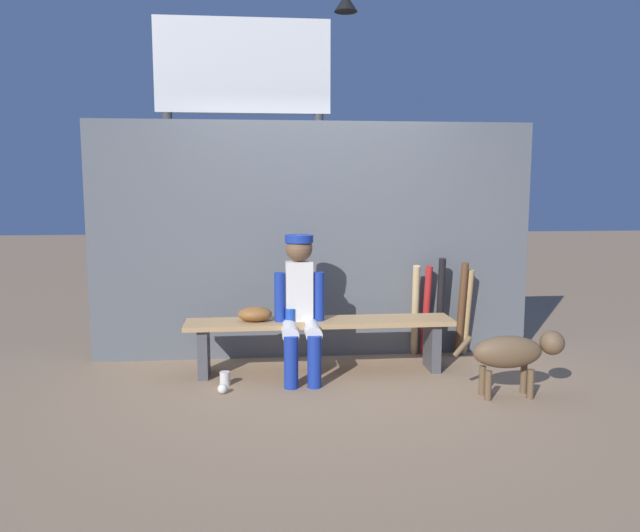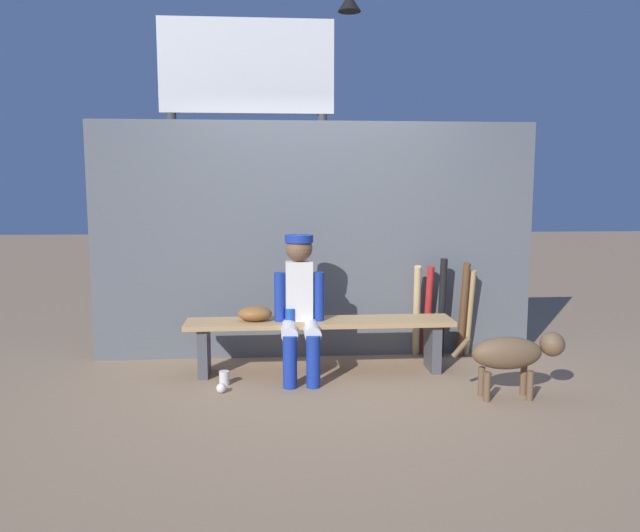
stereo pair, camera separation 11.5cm
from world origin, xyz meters
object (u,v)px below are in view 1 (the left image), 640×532
(cup_on_ground, at_px, (225,379))
(cup_on_bench, at_px, (290,315))
(bat_aluminum_black, at_px, (440,308))
(bat_wood_dark, at_px, (461,310))
(dugout_bench, at_px, (320,332))
(bat_wood_natural, at_px, (415,311))
(baseball, at_px, (222,389))
(scoreboard, at_px, (249,101))
(dog, at_px, (515,352))
(player_seated, at_px, (300,301))
(bat_wood_tan, at_px, (467,312))
(baseball_glove, at_px, (255,314))
(bat_aluminum_red, at_px, (426,311))

(cup_on_ground, xyz_separation_m, cup_on_bench, (0.52, 0.21, 0.45))
(bat_aluminum_black, height_order, bat_wood_dark, bat_aluminum_black)
(dugout_bench, distance_m, bat_wood_natural, 0.99)
(baseball, height_order, scoreboard, scoreboard)
(bat_wood_natural, relative_size, cup_on_bench, 7.85)
(dog, bearing_deg, bat_wood_dark, 92.45)
(dugout_bench, distance_m, bat_wood_dark, 1.37)
(player_seated, relative_size, cup_on_bench, 10.51)
(dog, bearing_deg, bat_wood_tan, 88.93)
(player_seated, bearing_deg, bat_aluminum_black, 19.88)
(cup_on_ground, bearing_deg, bat_wood_dark, 16.41)
(dugout_bench, distance_m, cup_on_bench, 0.30)
(player_seated, distance_m, bat_wood_natural, 1.21)
(baseball_glove, bearing_deg, cup_on_ground, -131.50)
(baseball, height_order, cup_on_bench, cup_on_bench)
(dugout_bench, distance_m, bat_aluminum_black, 1.19)
(player_seated, distance_m, bat_aluminum_red, 1.32)
(bat_aluminum_red, relative_size, baseball, 11.28)
(dog, bearing_deg, bat_aluminum_red, 106.91)
(baseball_glove, bearing_deg, bat_wood_tan, 11.42)
(dog, bearing_deg, bat_wood_natural, 112.23)
(bat_wood_dark, bearing_deg, player_seated, -162.90)
(bat_wood_tan, bearing_deg, dog, -91.07)
(player_seated, relative_size, scoreboard, 0.33)
(bat_wood_tan, bearing_deg, scoreboard, 147.00)
(dugout_bench, height_order, player_seated, player_seated)
(baseball_glove, bearing_deg, dog, -21.10)
(bat_aluminum_black, xyz_separation_m, bat_wood_dark, (0.19, -0.01, -0.02))
(baseball_glove, bearing_deg, bat_aluminum_black, 12.18)
(dugout_bench, bearing_deg, player_seated, -147.17)
(bat_wood_natural, relative_size, bat_aluminum_red, 1.03)
(bat_wood_tan, bearing_deg, player_seated, -162.25)
(baseball_glove, distance_m, dog, 2.05)
(baseball_glove, xyz_separation_m, bat_aluminum_black, (1.66, 0.36, -0.05))
(bat_aluminum_black, relative_size, baseball, 12.31)
(bat_aluminum_black, bearing_deg, dugout_bench, -162.33)
(dugout_bench, relative_size, bat_wood_dark, 2.54)
(baseball, xyz_separation_m, scoreboard, (0.20, 2.12, 2.39))
(player_seated, xyz_separation_m, baseball_glove, (-0.36, 0.11, -0.12))
(bat_wood_dark, relative_size, cup_on_ground, 7.91)
(bat_aluminum_red, bearing_deg, bat_wood_dark, -12.95)
(bat_wood_natural, height_order, bat_wood_dark, bat_wood_dark)
(bat_wood_natural, bearing_deg, player_seated, -154.94)
(bat_aluminum_black, bearing_deg, dog, -77.65)
(bat_wood_dark, bearing_deg, baseball, -158.97)
(bat_aluminum_black, height_order, baseball, bat_aluminum_black)
(cup_on_bench, bearing_deg, bat_aluminum_black, 16.87)
(bat_wood_natural, relative_size, bat_aluminum_black, 0.95)
(bat_aluminum_red, bearing_deg, bat_aluminum_black, -28.06)
(baseball, distance_m, cup_on_bench, 0.81)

